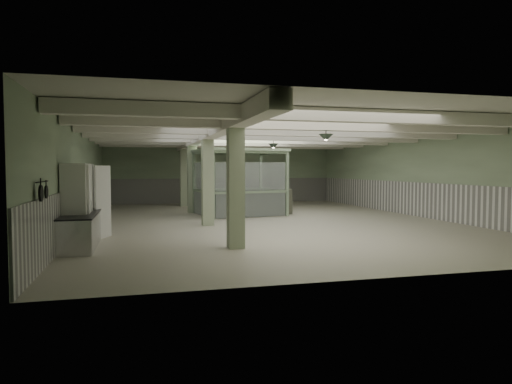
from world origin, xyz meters
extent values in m
plane|color=beige|center=(0.00, 0.00, 0.00)|extent=(20.00, 20.00, 0.00)
cube|color=silver|center=(0.00, 0.00, 3.60)|extent=(14.00, 20.00, 0.02)
cube|color=#A7C19A|center=(0.00, 10.00, 1.80)|extent=(14.00, 0.02, 3.60)
cube|color=#A7C19A|center=(0.00, -10.00, 1.80)|extent=(14.00, 0.02, 3.60)
cube|color=#A7C19A|center=(-7.00, 0.00, 1.80)|extent=(0.02, 20.00, 3.60)
cube|color=#A7C19A|center=(7.00, 0.00, 1.80)|extent=(0.02, 20.00, 3.60)
cube|color=white|center=(-6.97, 0.00, 0.75)|extent=(0.05, 19.90, 1.50)
cube|color=white|center=(6.97, 0.00, 0.75)|extent=(0.05, 19.90, 1.50)
cube|color=white|center=(0.00, 9.97, 0.75)|extent=(13.90, 0.05, 1.50)
cube|color=white|center=(-2.50, 0.00, 3.38)|extent=(0.45, 19.90, 0.40)
cube|color=white|center=(0.00, -7.50, 3.42)|extent=(13.90, 0.35, 0.32)
cube|color=white|center=(0.00, -5.00, 3.42)|extent=(13.90, 0.35, 0.32)
cube|color=white|center=(0.00, -2.50, 3.42)|extent=(13.90, 0.35, 0.32)
cube|color=white|center=(0.00, 0.00, 3.42)|extent=(13.90, 0.35, 0.32)
cube|color=white|center=(0.00, 2.50, 3.42)|extent=(13.90, 0.35, 0.32)
cube|color=white|center=(0.00, 5.00, 3.42)|extent=(13.90, 0.35, 0.32)
cube|color=white|center=(0.00, 7.50, 3.42)|extent=(13.90, 0.35, 0.32)
cube|color=#ACBD98|center=(-2.50, -6.00, 1.80)|extent=(0.42, 0.42, 3.60)
cube|color=#ACBD98|center=(-2.50, -1.00, 1.80)|extent=(0.42, 0.42, 3.60)
cube|color=#ACBD98|center=(-2.50, 4.00, 1.80)|extent=(0.42, 0.42, 3.60)
cube|color=#ACBD98|center=(-2.50, 8.00, 1.80)|extent=(0.42, 0.42, 3.60)
cylinder|color=black|center=(-6.93, -7.60, 1.85)|extent=(0.02, 1.20, 0.02)
cone|color=#314134|center=(0.50, -5.00, 3.05)|extent=(0.44, 0.44, 0.22)
cone|color=#314134|center=(0.50, 0.50, 3.05)|extent=(0.44, 0.44, 0.22)
cone|color=#314134|center=(0.50, 5.50, 3.05)|extent=(0.44, 0.44, 0.22)
cube|color=silver|center=(-6.54, -3.71, 0.44)|extent=(0.86, 5.10, 0.88)
cube|color=black|center=(-6.54, -3.71, 0.89)|extent=(0.90, 5.14, 0.04)
cylinder|color=#B2B2B7|center=(-6.55, -1.69, 0.94)|extent=(0.28, 0.28, 0.09)
cylinder|color=black|center=(-6.88, -8.02, 1.63)|extent=(0.04, 0.33, 0.33)
cylinder|color=black|center=(-6.88, -7.48, 1.63)|extent=(0.04, 0.27, 0.27)
cube|color=white|center=(-6.65, -4.00, 1.16)|extent=(0.63, 2.53, 2.32)
cube|color=white|center=(-6.30, -4.58, 1.16)|extent=(0.06, 0.95, 2.22)
cube|color=white|center=(-6.18, -3.31, 1.16)|extent=(0.43, 0.90, 2.22)
cube|color=silver|center=(-6.26, -4.58, 1.16)|extent=(0.02, 0.05, 0.30)
cube|color=silver|center=(-6.26, -3.42, 1.16)|extent=(0.02, 0.05, 0.30)
cube|color=gray|center=(-2.00, 0.85, 1.44)|extent=(0.14, 0.14, 2.87)
cube|color=gray|center=(-2.45, 3.68, 1.44)|extent=(0.14, 0.14, 2.87)
cube|color=gray|center=(1.41, 1.38, 1.44)|extent=(0.14, 0.14, 2.87)
cube|color=gray|center=(0.96, 4.22, 1.44)|extent=(0.14, 0.14, 2.87)
cube|color=gray|center=(-0.52, 2.53, 2.93)|extent=(4.14, 3.66, 0.12)
cube|color=silver|center=(-0.30, 1.11, 0.55)|extent=(3.22, 0.57, 1.05)
cube|color=silver|center=(-0.30, 1.11, 1.78)|extent=(3.22, 0.57, 1.22)
cube|color=silver|center=(-0.74, 3.95, 0.55)|extent=(3.22, 0.57, 1.05)
cube|color=silver|center=(-0.74, 3.95, 1.78)|extent=(3.22, 0.57, 1.22)
cube|color=silver|center=(-2.22, 2.26, 0.55)|extent=(0.48, 2.65, 1.05)
cube|color=silver|center=(-2.22, 2.26, 1.78)|extent=(0.48, 2.65, 1.22)
cube|color=silver|center=(1.18, 2.80, 0.55)|extent=(0.48, 2.65, 1.05)
cube|color=silver|center=(1.18, 2.80, 1.78)|extent=(0.48, 2.65, 1.22)
cube|color=#5C5E4E|center=(1.68, 2.32, 0.58)|extent=(0.47, 0.59, 1.15)
camera|label=1|loc=(-5.02, -17.83, 2.13)|focal=32.00mm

